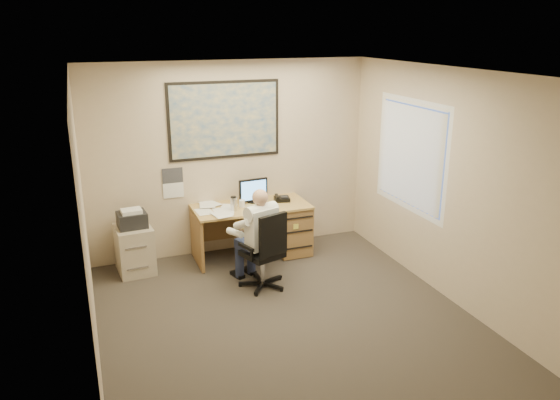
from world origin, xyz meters
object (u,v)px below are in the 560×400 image
object	(u,v)px
office_chair	(262,266)
person	(261,238)
filing_cabinet	(134,245)
desk	(274,223)

from	to	relation	value
office_chair	person	size ratio (longest dim) A/B	0.80
person	filing_cabinet	bearing A→B (deg)	127.57
desk	office_chair	xyz separation A→B (m)	(-0.51, -1.01, -0.15)
filing_cabinet	office_chair	bearing A→B (deg)	-40.83
filing_cabinet	desk	bearing A→B (deg)	-5.52
person	office_chair	bearing A→B (deg)	-120.44
desk	filing_cabinet	size ratio (longest dim) A/B	1.82
filing_cabinet	office_chair	xyz separation A→B (m)	(1.43, -1.04, -0.08)
desk	person	xyz separation A→B (m)	(-0.50, -0.94, 0.19)
desk	filing_cabinet	xyz separation A→B (m)	(-1.94, 0.02, -0.06)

